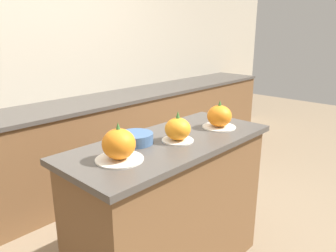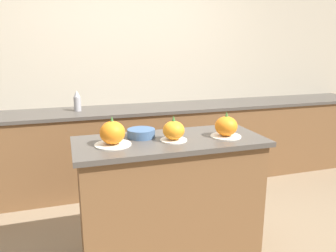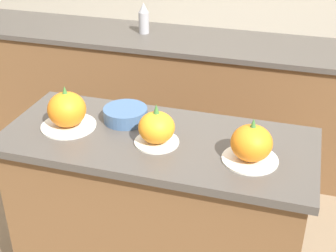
{
  "view_description": "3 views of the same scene",
  "coord_description": "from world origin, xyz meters",
  "px_view_note": "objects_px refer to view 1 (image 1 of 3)",
  "views": [
    {
      "loc": [
        -1.33,
        -1.22,
        1.56
      ],
      "look_at": [
        -0.07,
        -0.04,
        1.04
      ],
      "focal_mm": 35.0,
      "sensor_mm": 36.0,
      "label": 1
    },
    {
      "loc": [
        -0.67,
        -2.08,
        1.57
      ],
      "look_at": [
        -0.03,
        -0.04,
        1.04
      ],
      "focal_mm": 35.0,
      "sensor_mm": 36.0,
      "label": 2
    },
    {
      "loc": [
        0.53,
        -1.6,
        1.93
      ],
      "look_at": [
        0.05,
        0.0,
        1.0
      ],
      "focal_mm": 50.0,
      "sensor_mm": 36.0,
      "label": 3
    }
  ],
  "objects_px": {
    "pumpkin_cake_left": "(119,145)",
    "pumpkin_cake_right": "(219,117)",
    "pumpkin_cake_center": "(178,130)",
    "mixing_bowl": "(136,138)"
  },
  "relations": [
    {
      "from": "pumpkin_cake_center",
      "to": "pumpkin_cake_right",
      "type": "xyz_separation_m",
      "value": [
        0.39,
        -0.02,
        0.0
      ]
    },
    {
      "from": "pumpkin_cake_right",
      "to": "mixing_bowl",
      "type": "relative_size",
      "value": 1.11
    },
    {
      "from": "pumpkin_cake_center",
      "to": "pumpkin_cake_right",
      "type": "distance_m",
      "value": 0.39
    },
    {
      "from": "pumpkin_cake_left",
      "to": "pumpkin_cake_center",
      "type": "distance_m",
      "value": 0.41
    },
    {
      "from": "pumpkin_cake_left",
      "to": "pumpkin_cake_right",
      "type": "bearing_deg",
      "value": -2.89
    },
    {
      "from": "pumpkin_cake_left",
      "to": "mixing_bowl",
      "type": "height_order",
      "value": "pumpkin_cake_left"
    },
    {
      "from": "pumpkin_cake_center",
      "to": "mixing_bowl",
      "type": "bearing_deg",
      "value": 143.22
    },
    {
      "from": "pumpkin_cake_center",
      "to": "mixing_bowl",
      "type": "xyz_separation_m",
      "value": [
        -0.19,
        0.14,
        -0.04
      ]
    },
    {
      "from": "pumpkin_cake_left",
      "to": "mixing_bowl",
      "type": "distance_m",
      "value": 0.26
    },
    {
      "from": "pumpkin_cake_left",
      "to": "pumpkin_cake_center",
      "type": "xyz_separation_m",
      "value": [
        0.41,
        -0.02,
        -0.01
      ]
    }
  ]
}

